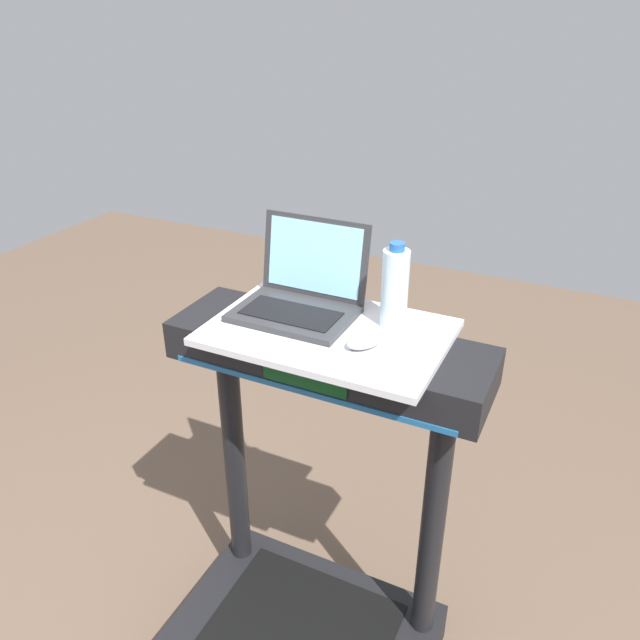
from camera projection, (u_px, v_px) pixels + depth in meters
desk_board at (328, 332)px, 1.68m from camera, size 0.64×0.43×0.02m
laptop at (301, 295)px, 1.75m from camera, size 0.33×0.27×0.25m
computer_mouse at (364, 341)px, 1.58m from camera, size 0.11×0.12×0.03m
water_bottle at (395, 287)px, 1.65m from camera, size 0.07×0.07×0.24m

